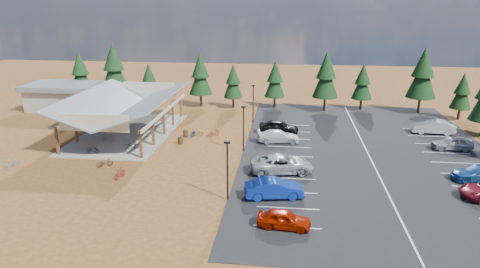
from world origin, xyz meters
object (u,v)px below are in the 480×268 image
(lamp_post_0, at_px, (227,167))
(bike_1, at_px, (108,137))
(lamp_post_1, at_px, (243,126))
(bike_4, at_px, (132,145))
(trash_bin_0, at_px, (180,140))
(trash_bin_1, at_px, (185,133))
(bike_pavilion, at_px, (126,104))
(car_7, at_px, (478,173))
(car_8, at_px, (452,143))
(bike_0, at_px, (93,149))
(bike_5, at_px, (127,139))
(lamp_post_2, at_px, (253,101))
(bike_11, at_px, (120,173))
(bike_9, at_px, (12,163))
(bike_16, at_px, (197,133))
(bike_7, at_px, (159,118))
(bike_3, at_px, (125,117))
(car_4, at_px, (279,127))
(bike_14, at_px, (193,133))
(bike_15, at_px, (214,132))
(car_1, at_px, (274,188))
(bike_6, at_px, (148,127))
(outbuilding, at_px, (65,96))
(bike_12, at_px, (105,163))
(bike_2, at_px, (123,125))
(car_3, at_px, (278,136))
(car_9, at_px, (433,127))

(lamp_post_0, relative_size, bike_1, 2.86)
(lamp_post_1, distance_m, bike_4, 12.69)
(trash_bin_0, xyz_separation_m, trash_bin_1, (-0.02, 2.58, 0.00))
(bike_pavilion, distance_m, trash_bin_1, 8.19)
(trash_bin_0, bearing_deg, trash_bin_1, 90.35)
(car_7, height_order, car_8, car_8)
(bike_0, relative_size, bike_5, 1.06)
(bike_pavilion, height_order, lamp_post_2, lamp_post_2)
(trash_bin_1, distance_m, bike_11, 13.41)
(car_8, bearing_deg, bike_9, -80.62)
(trash_bin_1, bearing_deg, lamp_post_0, -65.25)
(bike_16, bearing_deg, bike_7, -154.61)
(bike_3, bearing_deg, car_4, -94.91)
(car_4, bearing_deg, trash_bin_1, 108.96)
(trash_bin_0, bearing_deg, bike_5, -174.89)
(car_4, bearing_deg, bike_14, 108.84)
(bike_15, bearing_deg, car_1, 155.77)
(bike_6, bearing_deg, bike_0, 156.46)
(outbuilding, xyz_separation_m, car_7, (51.30, -21.32, -1.28))
(bike_1, relative_size, bike_16, 1.16)
(lamp_post_1, height_order, bike_4, lamp_post_1)
(bike_6, relative_size, bike_12, 1.04)
(bike_2, distance_m, bike_3, 4.06)
(bike_3, bearing_deg, car_3, -103.73)
(bike_5, bearing_deg, car_3, -95.26)
(bike_12, relative_size, car_1, 0.33)
(bike_1, distance_m, bike_2, 4.97)
(trash_bin_1, xyz_separation_m, bike_5, (-6.14, -3.13, 0.10))
(bike_3, distance_m, car_7, 42.76)
(outbuilding, relative_size, car_4, 2.25)
(bike_2, relative_size, car_1, 0.38)
(bike_1, height_order, car_4, car_4)
(trash_bin_1, xyz_separation_m, bike_4, (-4.86, -5.14, 0.07))
(bike_3, bearing_deg, bike_4, -151.73)
(lamp_post_1, bearing_deg, lamp_post_0, -90.00)
(lamp_post_0, relative_size, bike_6, 3.08)
(bike_pavilion, bearing_deg, bike_14, -2.46)
(car_3, bearing_deg, bike_1, 87.97)
(bike_1, bearing_deg, trash_bin_0, -69.76)
(bike_11, bearing_deg, bike_14, 86.01)
(bike_6, xyz_separation_m, bike_16, (6.67, -1.40, -0.13))
(trash_bin_1, distance_m, bike_2, 8.93)
(car_9, bearing_deg, bike_7, -87.57)
(bike_7, height_order, bike_11, bike_7)
(bike_pavilion, distance_m, bike_0, 8.39)
(lamp_post_1, xyz_separation_m, bike_7, (-12.66, 10.32, -2.38))
(outbuilding, relative_size, bike_1, 6.12)
(car_3, bearing_deg, trash_bin_1, 78.00)
(lamp_post_0, bearing_deg, bike_14, 111.92)
(lamp_post_2, distance_m, car_4, 6.44)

